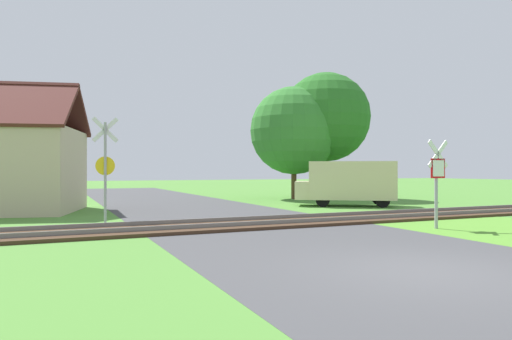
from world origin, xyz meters
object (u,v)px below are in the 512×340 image
object	(u,v)px
tree_far	(326,117)
mail_truck	(348,181)
tree_right	(294,131)
stop_sign_near	(437,176)
crossing_sign_far	(105,163)

from	to	relation	value
tree_far	mail_truck	bearing A→B (deg)	-112.89
tree_far	mail_truck	size ratio (longest dim) A/B	1.58
tree_far	tree_right	size ratio (longest dim) A/B	1.14
tree_far	tree_right	bearing A→B (deg)	172.84
stop_sign_near	tree_far	xyz separation A→B (m)	(5.37, 14.54, 3.62)
stop_sign_near	mail_truck	world-z (taller)	stop_sign_near
tree_far	stop_sign_near	bearing A→B (deg)	-110.26
crossing_sign_far	mail_truck	bearing A→B (deg)	17.81
tree_right	mail_truck	size ratio (longest dim) A/B	1.38
stop_sign_near	tree_far	world-z (taller)	tree_far
tree_far	crossing_sign_far	bearing A→B (deg)	-148.84
stop_sign_near	tree_right	xyz separation A→B (m)	(3.18, 14.82, 2.70)
stop_sign_near	tree_right	bearing A→B (deg)	-106.63
tree_right	mail_truck	bearing A→B (deg)	-93.01
tree_right	crossing_sign_far	bearing A→B (deg)	-143.70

